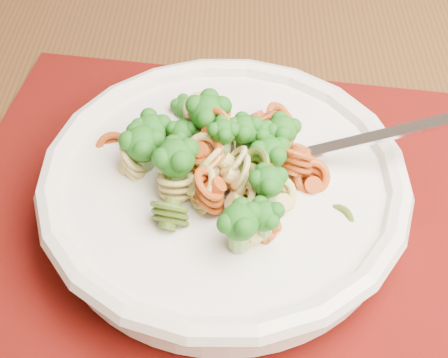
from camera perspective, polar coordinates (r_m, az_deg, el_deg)
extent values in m
cube|color=#523117|center=(0.61, -5.39, 4.51)|extent=(1.42, 1.05, 0.04)
cube|color=#571003|center=(0.51, 1.60, -3.51)|extent=(0.56, 0.49, 0.00)
cylinder|color=white|center=(0.50, 0.00, -2.68)|extent=(0.12, 0.12, 0.01)
cylinder|color=white|center=(0.49, 0.00, -1.13)|extent=(0.27, 0.27, 0.03)
torus|color=white|center=(0.48, 0.00, 0.19)|extent=(0.29, 0.29, 0.02)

